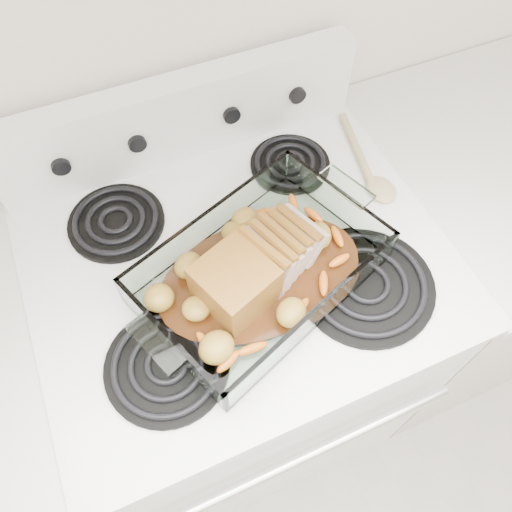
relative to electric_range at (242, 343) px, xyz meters
name	(u,v)px	position (x,y,z in m)	size (l,w,h in m)	color
electric_range	(242,343)	(0.00, 0.00, 0.00)	(0.78, 0.70, 1.12)	white
counter_right	(447,262)	(0.66, 0.00, -0.02)	(0.58, 0.68, 0.93)	beige
baking_dish	(260,273)	(0.02, -0.07, 0.48)	(0.42, 0.27, 0.08)	silver
pork_roast	(248,268)	(-0.01, -0.07, 0.52)	(0.24, 0.12, 0.09)	#8B591A
roast_vegetables	(251,257)	(0.01, -0.04, 0.49)	(0.33, 0.18, 0.04)	orange
wooden_spoon	(370,171)	(0.33, 0.07, 0.46)	(0.07, 0.26, 0.02)	tan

